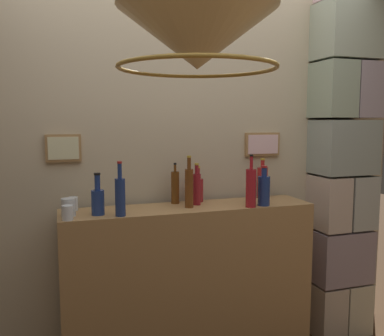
{
  "coord_description": "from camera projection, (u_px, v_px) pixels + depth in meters",
  "views": [
    {
      "loc": [
        -0.77,
        -1.57,
        1.61
      ],
      "look_at": [
        0.0,
        0.79,
        1.32
      ],
      "focal_mm": 38.19,
      "sensor_mm": 36.0,
      "label": 1
    }
  ],
  "objects": [
    {
      "name": "liquor_bottle_scotch",
      "position": [
        120.0,
        195.0,
        2.3
      ],
      "size": [
        0.06,
        0.06,
        0.31
      ],
      "color": "navy",
      "rests_on": "bar_shelf_unit"
    },
    {
      "name": "glass_tumbler_rocks",
      "position": [
        68.0,
        207.0,
        2.31
      ],
      "size": [
        0.08,
        0.08,
        0.1
      ],
      "color": "silver",
      "rests_on": "bar_shelf_unit"
    },
    {
      "name": "liquor_bottle_vermouth",
      "position": [
        175.0,
        187.0,
        2.66
      ],
      "size": [
        0.05,
        0.05,
        0.27
      ],
      "color": "brown",
      "rests_on": "bar_shelf_unit"
    },
    {
      "name": "liquor_bottle_sherry",
      "position": [
        197.0,
        188.0,
        2.62
      ],
      "size": [
        0.05,
        0.05,
        0.27
      ],
      "color": "maroon",
      "rests_on": "bar_shelf_unit"
    },
    {
      "name": "liquor_bottle_brandy",
      "position": [
        262.0,
        182.0,
        2.86
      ],
      "size": [
        0.07,
        0.07,
        0.28
      ],
      "color": "#A32020",
      "rests_on": "bar_shelf_unit"
    },
    {
      "name": "bar_shelf_unit",
      "position": [
        190.0,
        288.0,
        2.64
      ],
      "size": [
        1.59,
        0.35,
        1.07
      ],
      "primitive_type": "cube",
      "color": "#9E7547",
      "rests_on": "ground"
    },
    {
      "name": "glass_tumbler_shot",
      "position": [
        73.0,
        204.0,
        2.45
      ],
      "size": [
        0.06,
        0.06,
        0.08
      ],
      "color": "silver",
      "rests_on": "bar_shelf_unit"
    },
    {
      "name": "liquor_bottle_whiskey",
      "position": [
        198.0,
        189.0,
        2.72
      ],
      "size": [
        0.07,
        0.07,
        0.24
      ],
      "color": "maroon",
      "rests_on": "bar_shelf_unit"
    },
    {
      "name": "liquor_bottle_bourbon",
      "position": [
        189.0,
        187.0,
        2.53
      ],
      "size": [
        0.05,
        0.05,
        0.32
      ],
      "color": "brown",
      "rests_on": "bar_shelf_unit"
    },
    {
      "name": "liquor_bottle_tequila",
      "position": [
        98.0,
        200.0,
        2.34
      ],
      "size": [
        0.07,
        0.07,
        0.24
      ],
      "color": "navy",
      "rests_on": "bar_shelf_unit"
    },
    {
      "name": "liquor_bottle_rum",
      "position": [
        251.0,
        187.0,
        2.54
      ],
      "size": [
        0.06,
        0.06,
        0.33
      ],
      "color": "maroon",
      "rests_on": "bar_shelf_unit"
    },
    {
      "name": "panelled_rear_partition",
      "position": [
        178.0,
        133.0,
        2.76
      ],
      "size": [
        3.39,
        0.15,
        2.9
      ],
      "color": "#BCAD8E",
      "rests_on": "ground"
    },
    {
      "name": "glass_tumbler_highball",
      "position": [
        68.0,
        213.0,
        2.21
      ],
      "size": [
        0.06,
        0.06,
        0.08
      ],
      "color": "silver",
      "rests_on": "bar_shelf_unit"
    },
    {
      "name": "stone_pillar",
      "position": [
        341.0,
        147.0,
        3.0
      ],
      "size": [
        0.45,
        0.35,
        2.83
      ],
      "color": "#BAA894",
      "rests_on": "ground"
    },
    {
      "name": "liquor_bottle_port",
      "position": [
        264.0,
        190.0,
        2.6
      ],
      "size": [
        0.08,
        0.08,
        0.25
      ],
      "color": "navy",
      "rests_on": "bar_shelf_unit"
    },
    {
      "name": "pendant_lamp",
      "position": [
        197.0,
        40.0,
        1.53
      ],
      "size": [
        0.61,
        0.61,
        0.65
      ],
      "color": "beige"
    }
  ]
}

